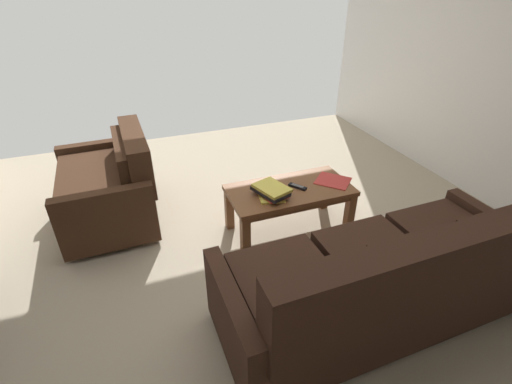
{
  "coord_description": "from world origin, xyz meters",
  "views": [
    {
      "loc": [
        0.8,
        2.4,
        2.02
      ],
      "look_at": [
        0.0,
        0.27,
        0.67
      ],
      "focal_mm": 25.85,
      "sensor_mm": 36.0,
      "label": 1
    }
  ],
  "objects_px": {
    "book_stack": "(271,191)",
    "tv_remote": "(298,187)",
    "sofa_main": "(384,281)",
    "loose_magazine": "(333,181)",
    "coffee_table": "(290,195)",
    "loveseat_near": "(111,185)"
  },
  "relations": [
    {
      "from": "loveseat_near",
      "to": "loose_magazine",
      "type": "bearing_deg",
      "value": 157.74
    },
    {
      "from": "tv_remote",
      "to": "loose_magazine",
      "type": "bearing_deg",
      "value": 178.86
    },
    {
      "from": "sofa_main",
      "to": "loveseat_near",
      "type": "relative_size",
      "value": 1.79
    },
    {
      "from": "loveseat_near",
      "to": "book_stack",
      "type": "height_order",
      "value": "loveseat_near"
    },
    {
      "from": "sofa_main",
      "to": "loose_magazine",
      "type": "relative_size",
      "value": 7.26
    },
    {
      "from": "tv_remote",
      "to": "book_stack",
      "type": "bearing_deg",
      "value": 10.2
    },
    {
      "from": "loveseat_near",
      "to": "book_stack",
      "type": "relative_size",
      "value": 3.34
    },
    {
      "from": "coffee_table",
      "to": "loose_magazine",
      "type": "height_order",
      "value": "loose_magazine"
    },
    {
      "from": "book_stack",
      "to": "tv_remote",
      "type": "bearing_deg",
      "value": -169.8
    },
    {
      "from": "sofa_main",
      "to": "tv_remote",
      "type": "xyz_separation_m",
      "value": [
        0.05,
        -1.13,
        0.08
      ]
    },
    {
      "from": "loveseat_near",
      "to": "tv_remote",
      "type": "bearing_deg",
      "value": 153.51
    },
    {
      "from": "coffee_table",
      "to": "tv_remote",
      "type": "xyz_separation_m",
      "value": [
        -0.06,
        0.01,
        0.08
      ]
    },
    {
      "from": "sofa_main",
      "to": "loose_magazine",
      "type": "height_order",
      "value": "sofa_main"
    },
    {
      "from": "book_stack",
      "to": "loose_magazine",
      "type": "distance_m",
      "value": 0.61
    },
    {
      "from": "coffee_table",
      "to": "tv_remote",
      "type": "height_order",
      "value": "tv_remote"
    },
    {
      "from": "coffee_table",
      "to": "loose_magazine",
      "type": "xyz_separation_m",
      "value": [
        -0.41,
        0.02,
        0.08
      ]
    },
    {
      "from": "tv_remote",
      "to": "loveseat_near",
      "type": "bearing_deg",
      "value": -26.49
    },
    {
      "from": "loveseat_near",
      "to": "tv_remote",
      "type": "distance_m",
      "value": 1.69
    },
    {
      "from": "book_stack",
      "to": "tv_remote",
      "type": "height_order",
      "value": "book_stack"
    },
    {
      "from": "loveseat_near",
      "to": "book_stack",
      "type": "xyz_separation_m",
      "value": [
        -1.24,
        0.8,
        0.12
      ]
    },
    {
      "from": "sofa_main",
      "to": "book_stack",
      "type": "xyz_separation_m",
      "value": [
        0.31,
        -1.08,
        0.11
      ]
    },
    {
      "from": "tv_remote",
      "to": "coffee_table",
      "type": "bearing_deg",
      "value": -11.44
    }
  ]
}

